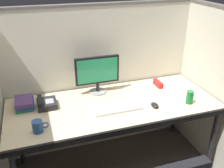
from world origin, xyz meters
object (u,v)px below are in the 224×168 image
at_px(monitor_center, 97,72).
at_px(red_stapler, 158,84).
at_px(desk, 114,109).
at_px(keyboard_main, 117,108).
at_px(book_stack, 24,103).
at_px(coffee_mug, 38,126).
at_px(desk_phone, 46,103).
at_px(soda_can, 190,97).
at_px(computer_mouse, 155,105).

relative_size(monitor_center, red_stapler, 2.87).
relative_size(desk, keyboard_main, 4.42).
bearing_deg(book_stack, monitor_center, 6.33).
height_order(monitor_center, coffee_mug, monitor_center).
distance_m(desk_phone, coffee_mug, 0.37).
height_order(desk, book_stack, book_stack).
bearing_deg(monitor_center, book_stack, -173.67).
bearing_deg(desk, book_stack, 165.17).
bearing_deg(keyboard_main, book_stack, 159.24).
height_order(desk, keyboard_main, keyboard_main).
distance_m(keyboard_main, desk_phone, 0.64).
bearing_deg(keyboard_main, desk, 90.66).
bearing_deg(keyboard_main, monitor_center, 101.85).
bearing_deg(desk, soda_can, -15.81).
bearing_deg(computer_mouse, red_stapler, 58.94).
distance_m(keyboard_main, book_stack, 0.83).
relative_size(desk, desk_phone, 10.00).
relative_size(monitor_center, keyboard_main, 1.00).
relative_size(keyboard_main, coffee_mug, 3.41).
distance_m(book_stack, soda_can, 1.49).
bearing_deg(red_stapler, keyboard_main, -150.73).
relative_size(keyboard_main, soda_can, 3.52).
xyz_separation_m(desk, coffee_mug, (-0.68, -0.21, 0.10)).
distance_m(desk, coffee_mug, 0.72).
relative_size(keyboard_main, red_stapler, 2.87).
bearing_deg(desk_phone, monitor_center, 13.83).
height_order(computer_mouse, book_stack, book_stack).
bearing_deg(book_stack, keyboard_main, -20.76).
distance_m(computer_mouse, coffee_mug, 1.02).
bearing_deg(computer_mouse, desk, 155.90).
xyz_separation_m(monitor_center, coffee_mug, (-0.60, -0.49, -0.17)).
bearing_deg(computer_mouse, monitor_center, 133.62).
distance_m(computer_mouse, desk_phone, 0.97).
height_order(coffee_mug, soda_can, soda_can).
bearing_deg(computer_mouse, keyboard_main, 169.67).
distance_m(desk, red_stapler, 0.61).
bearing_deg(book_stack, desk_phone, -14.90).
bearing_deg(desk, monitor_center, 105.23).
bearing_deg(computer_mouse, soda_can, -6.68).
height_order(monitor_center, computer_mouse, monitor_center).
xyz_separation_m(keyboard_main, computer_mouse, (0.33, -0.06, 0.01)).
xyz_separation_m(keyboard_main, soda_can, (0.66, -0.10, 0.05)).
bearing_deg(desk, desk_phone, 165.19).
distance_m(monitor_center, red_stapler, 0.67).
distance_m(desk, keyboard_main, 0.11).
distance_m(monitor_center, computer_mouse, 0.63).
xyz_separation_m(coffee_mug, soda_can, (1.34, 0.02, 0.01)).
relative_size(desk, computer_mouse, 19.79).
relative_size(coffee_mug, soda_can, 1.03).
distance_m(keyboard_main, computer_mouse, 0.34).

